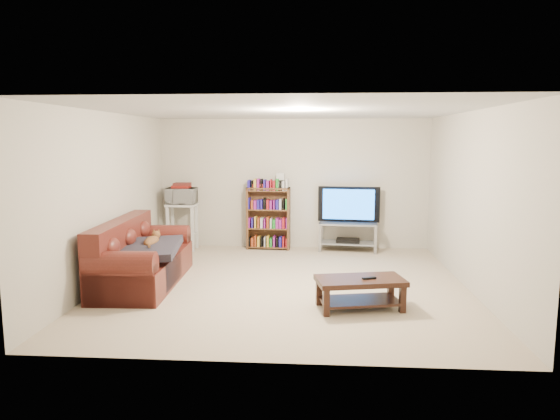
# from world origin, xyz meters

# --- Properties ---
(floor) EXTENTS (5.00, 5.00, 0.00)m
(floor) POSITION_xyz_m (0.00, 0.00, 0.00)
(floor) COLOR beige
(floor) RESTS_ON ground
(ceiling) EXTENTS (5.00, 5.00, 0.00)m
(ceiling) POSITION_xyz_m (0.00, 0.00, 2.40)
(ceiling) COLOR white
(ceiling) RESTS_ON ground
(wall_back) EXTENTS (5.00, 0.00, 5.00)m
(wall_back) POSITION_xyz_m (0.00, 2.50, 1.20)
(wall_back) COLOR beige
(wall_back) RESTS_ON ground
(wall_front) EXTENTS (5.00, 0.00, 5.00)m
(wall_front) POSITION_xyz_m (0.00, -2.50, 1.20)
(wall_front) COLOR beige
(wall_front) RESTS_ON ground
(wall_left) EXTENTS (0.00, 5.00, 5.00)m
(wall_left) POSITION_xyz_m (-2.50, 0.00, 1.20)
(wall_left) COLOR beige
(wall_left) RESTS_ON ground
(wall_right) EXTENTS (0.00, 5.00, 5.00)m
(wall_right) POSITION_xyz_m (2.50, 0.00, 1.20)
(wall_right) COLOR beige
(wall_right) RESTS_ON ground
(sofa) EXTENTS (0.99, 2.15, 0.91)m
(sofa) POSITION_xyz_m (-2.06, -0.10, 0.32)
(sofa) COLOR #551D16
(sofa) RESTS_ON floor
(blanket) EXTENTS (0.94, 1.15, 0.19)m
(blanket) POSITION_xyz_m (-1.88, -0.24, 0.53)
(blanket) COLOR #29262F
(blanket) RESTS_ON sofa
(cat) EXTENTS (0.25, 0.59, 0.17)m
(cat) POSITION_xyz_m (-1.88, -0.04, 0.59)
(cat) COLOR brown
(cat) RESTS_ON sofa
(coffee_table) EXTENTS (1.12, 0.72, 0.38)m
(coffee_table) POSITION_xyz_m (0.96, -0.95, 0.26)
(coffee_table) COLOR black
(coffee_table) RESTS_ON floor
(remote) EXTENTS (0.18, 0.10, 0.02)m
(remote) POSITION_xyz_m (1.06, -0.98, 0.39)
(remote) COLOR black
(remote) RESTS_ON coffee_table
(tv_stand) EXTENTS (1.09, 0.57, 0.52)m
(tv_stand) POSITION_xyz_m (1.02, 2.24, 0.35)
(tv_stand) COLOR #999EA3
(tv_stand) RESTS_ON floor
(television) EXTENTS (1.13, 0.26, 0.65)m
(television) POSITION_xyz_m (1.02, 2.24, 0.85)
(television) COLOR black
(television) RESTS_ON tv_stand
(dvd_player) EXTENTS (0.45, 0.33, 0.06)m
(dvd_player) POSITION_xyz_m (1.02, 2.24, 0.19)
(dvd_player) COLOR black
(dvd_player) RESTS_ON tv_stand
(bookshelf) EXTENTS (0.81, 0.29, 1.15)m
(bookshelf) POSITION_xyz_m (-0.45, 2.29, 0.60)
(bookshelf) COLOR brown
(bookshelf) RESTS_ON floor
(shelf_clutter) EXTENTS (0.59, 0.19, 0.28)m
(shelf_clutter) POSITION_xyz_m (-0.35, 2.30, 1.26)
(shelf_clutter) COLOR silver
(shelf_clutter) RESTS_ON bookshelf
(microwave_stand) EXTENTS (0.54, 0.39, 0.85)m
(microwave_stand) POSITION_xyz_m (-2.02, 2.12, 0.55)
(microwave_stand) COLOR silver
(microwave_stand) RESTS_ON floor
(microwave) EXTENTS (0.53, 0.36, 0.29)m
(microwave) POSITION_xyz_m (-2.02, 2.12, 1.00)
(microwave) COLOR silver
(microwave) RESTS_ON microwave_stand
(game_boxes) EXTENTS (0.31, 0.27, 0.05)m
(game_boxes) POSITION_xyz_m (-2.02, 2.12, 1.17)
(game_boxes) COLOR maroon
(game_boxes) RESTS_ON microwave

